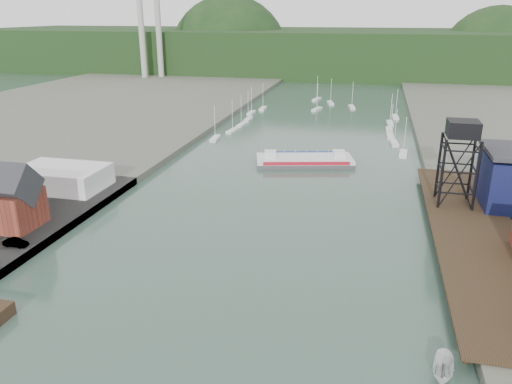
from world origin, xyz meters
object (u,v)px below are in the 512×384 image
at_px(lift_tower, 462,134).
at_px(chain_ferry, 304,160).
at_px(harbor_building, 2,201).
at_px(motorboat, 443,370).

xyz_separation_m(lift_tower, chain_ferry, (-32.39, 26.57, -14.64)).
bearing_deg(chain_ferry, harbor_building, -143.36).
bearing_deg(lift_tower, chain_ferry, 140.64).
bearing_deg(lift_tower, motorboat, -97.90).
relative_size(harbor_building, motorboat, 2.18).
distance_m(chain_ferry, motorboat, 79.85).
bearing_deg(harbor_building, motorboat, -16.71).
height_order(lift_tower, motorboat, lift_tower).
xyz_separation_m(harbor_building, lift_tower, (77.00, 28.00, 9.56)).
bearing_deg(chain_ferry, lift_tower, -53.46).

